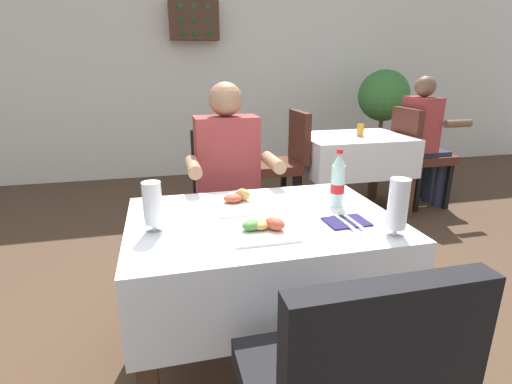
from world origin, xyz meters
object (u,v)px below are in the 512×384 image
beer_glass_left (398,208)px  napkin_cutlery_set (346,221)px  main_dining_table (261,255)px  beer_glass_middle (153,207)px  plate_far_diner (240,202)px  background_patron (424,135)px  plate_near_camera (263,228)px  wall_bottle_rack (194,21)px  background_chair_right (418,151)px  background_dining_table (353,156)px  background_table_tumbler (360,130)px  chair_far_diner_seat (230,199)px  background_chair_left (282,159)px  seated_diner_far (229,180)px  cola_bottle_primary (338,182)px  potted_plant_corner (383,106)px

beer_glass_left → napkin_cutlery_set: bearing=124.2°
main_dining_table → beer_glass_middle: bearing=-173.4°
plate_far_diner → background_patron: background_patron is taller
plate_near_camera → wall_bottle_rack: (0.11, 3.54, 1.09)m
beer_glass_middle → background_chair_right: bearing=36.3°
background_dining_table → background_chair_right: background_chair_right is taller
background_table_tumbler → plate_far_diner: bearing=-132.6°
chair_far_diner_seat → background_chair_left: size_ratio=1.00×
main_dining_table → chair_far_diner_seat: bearing=90.0°
main_dining_table → background_chair_right: background_chair_right is taller
plate_near_camera → napkin_cutlery_set: size_ratio=1.25×
seated_diner_far → plate_near_camera: 0.83m
plate_far_diner → cola_bottle_primary: 0.45m
main_dining_table → cola_bottle_primary: cola_bottle_primary is taller
background_chair_right → background_dining_table: bearing=-180.0°
beer_glass_left → plate_near_camera: bearing=162.0°
background_chair_left → background_table_tumbler: (0.73, -0.03, 0.24)m
cola_bottle_primary → background_table_tumbler: size_ratio=2.37×
chair_far_diner_seat → plate_near_camera: 0.96m
plate_near_camera → plate_far_diner: size_ratio=0.96×
plate_near_camera → background_table_tumbler: background_table_tumbler is taller
cola_bottle_primary → background_chair_right: (1.67, 1.71, -0.29)m
beer_glass_middle → wall_bottle_rack: (0.51, 3.44, 1.00)m
background_chair_left → background_chair_right: 1.39m
beer_glass_middle → napkin_cutlery_set: beer_glass_middle is taller
plate_near_camera → background_patron: size_ratio=0.19×
napkin_cutlery_set → main_dining_table: bearing=156.3°
plate_near_camera → beer_glass_left: size_ratio=1.08×
plate_near_camera → beer_glass_middle: bearing=165.5°
background_chair_left → background_table_tumbler: background_chair_left is taller
potted_plant_corner → wall_bottle_rack: wall_bottle_rack is taller
napkin_cutlery_set → potted_plant_corner: bearing=56.9°
background_chair_right → potted_plant_corner: 1.11m
background_chair_right → background_patron: bearing=-0.0°
seated_diner_far → potted_plant_corner: 3.11m
plate_near_camera → background_dining_table: plate_near_camera is taller
wall_bottle_rack → beer_glass_left: bearing=-84.5°
plate_far_diner → beer_glass_left: beer_glass_left is taller
beer_glass_left → background_table_tumbler: beer_glass_left is taller
chair_far_diner_seat → wall_bottle_rack: 2.91m
background_patron → background_dining_table: bearing=180.0°
seated_diner_far → napkin_cutlery_set: size_ratio=6.57×
background_chair_left → potted_plant_corner: 1.93m
background_table_tumbler → napkin_cutlery_set: bearing=-119.5°
plate_far_diner → background_table_tumbler: (1.44, 1.57, 0.04)m
potted_plant_corner → beer_glass_middle: bearing=-133.2°
seated_diner_far → background_chair_left: (0.67, 1.09, -0.16)m
background_table_tumbler → wall_bottle_rack: 2.36m
seated_diner_far → potted_plant_corner: (2.26, 2.13, 0.18)m
chair_far_diner_seat → beer_glass_left: size_ratio=4.35×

